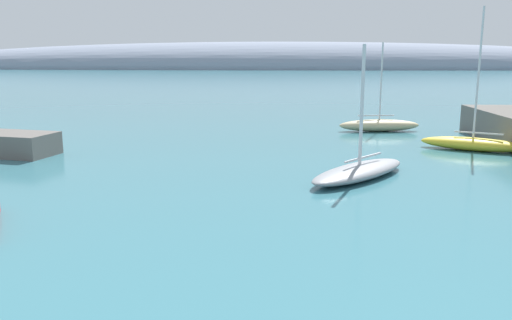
# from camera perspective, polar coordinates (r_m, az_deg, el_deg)

# --- Properties ---
(distant_ridge) EXTENTS (394.62, 50.54, 25.79)m
(distant_ridge) POSITION_cam_1_polar(r_m,az_deg,el_deg) (256.87, 1.98, 9.98)
(distant_ridge) COLOR gray
(distant_ridge) RESTS_ON ground
(sailboat_yellow_near_shore) EXTENTS (7.28, 4.80, 10.02)m
(sailboat_yellow_near_shore) POSITION_cam_1_polar(r_m,az_deg,el_deg) (40.35, 22.69, 1.74)
(sailboat_yellow_near_shore) COLOR yellow
(sailboat_yellow_near_shore) RESTS_ON water
(sailboat_sand_mid_mooring) EXTENTS (7.39, 2.60, 7.81)m
(sailboat_sand_mid_mooring) POSITION_cam_1_polar(r_m,az_deg,el_deg) (47.94, 13.36, 3.77)
(sailboat_sand_mid_mooring) COLOR #C6B284
(sailboat_sand_mid_mooring) RESTS_ON water
(sailboat_grey_outer_mooring) EXTENTS (7.11, 7.81, 7.32)m
(sailboat_grey_outer_mooring) POSITION_cam_1_polar(r_m,az_deg,el_deg) (29.46, 11.28, -1.12)
(sailboat_grey_outer_mooring) COLOR gray
(sailboat_grey_outer_mooring) RESTS_ON water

